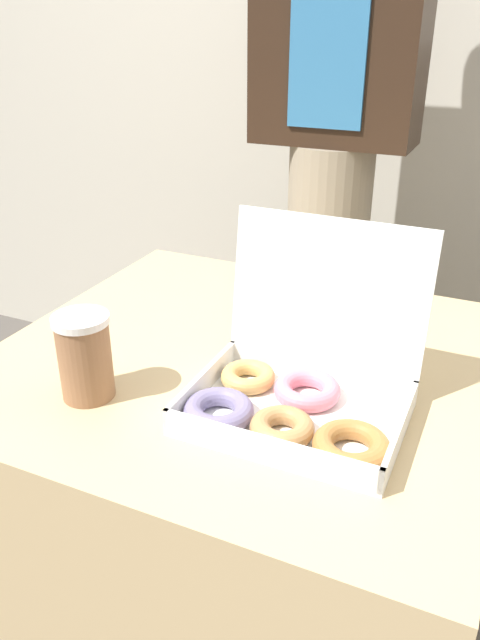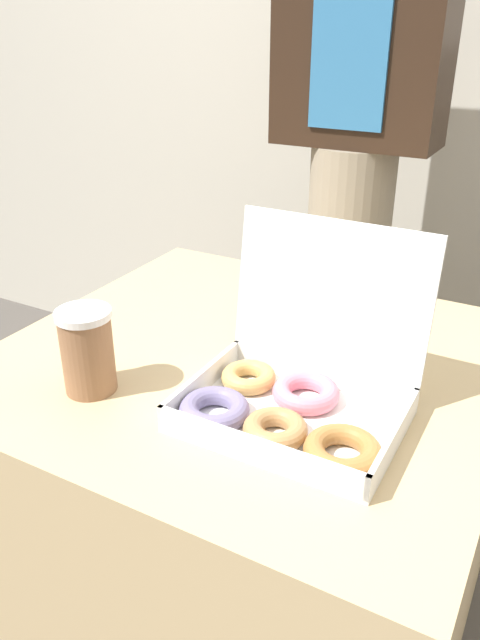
% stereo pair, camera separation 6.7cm
% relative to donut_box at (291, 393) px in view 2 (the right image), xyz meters
% --- Properties ---
extents(ground_plane, '(14.00, 14.00, 0.00)m').
position_rel_donut_box_xyz_m(ground_plane, '(-0.14, 0.14, -0.74)').
color(ground_plane, '#4C4742').
extents(wall_back, '(10.00, 0.05, 2.60)m').
position_rel_donut_box_xyz_m(wall_back, '(-0.14, 1.18, 0.56)').
color(wall_back, beige).
rests_on(wall_back, ground_plane).
extents(table, '(0.90, 0.85, 0.70)m').
position_rel_donut_box_xyz_m(table, '(-0.14, 0.14, -0.39)').
color(table, tan).
rests_on(table, ground_plane).
extents(donut_box, '(0.35, 0.29, 0.28)m').
position_rel_donut_box_xyz_m(donut_box, '(0.00, 0.00, 0.00)').
color(donut_box, white).
rests_on(donut_box, table).
extents(coffee_cup, '(0.09, 0.09, 0.14)m').
position_rel_donut_box_xyz_m(coffee_cup, '(-0.32, -0.09, 0.03)').
color(coffee_cup, '#8C6042').
rests_on(coffee_cup, table).
extents(person_customer, '(0.39, 0.21, 1.80)m').
position_rel_donut_box_xyz_m(person_customer, '(-0.18, 0.74, 0.23)').
color(person_customer, gray).
rests_on(person_customer, ground_plane).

